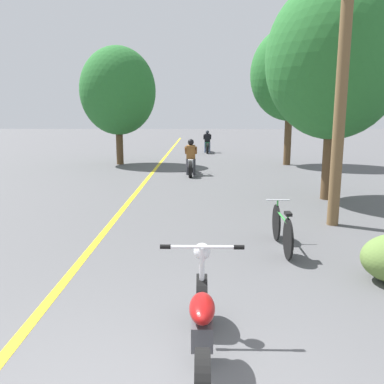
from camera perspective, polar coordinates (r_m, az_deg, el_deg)
The scene contains 9 objects.
lane_stripe_center at distance 15.78m, azimuth -5.86°, elevation 2.37°, with size 0.14×48.00×0.01m, color yellow.
utility_pole at distance 8.98m, azimuth 20.25°, elevation 13.51°, with size 1.10×0.24×5.53m.
roadside_tree_right_near at distance 11.80m, azimuth 19.40°, elevation 17.09°, with size 3.63×3.27×5.83m.
roadside_tree_right_far at distance 19.36m, azimuth 13.67°, elevation 15.75°, with size 3.59×3.23×6.14m.
roadside_tree_left at distance 19.32m, azimuth -10.37°, elevation 13.75°, with size 3.45×3.10×5.33m.
motorcycle_foreground at distance 4.04m, azimuth 1.42°, elevation -18.04°, with size 0.88×2.07×1.01m.
motorcycle_rider_lead at distance 15.80m, azimuth -0.16°, elevation 4.35°, with size 0.50×2.03×1.38m.
motorcycle_rider_far at distance 24.82m, azimuth 2.16°, elevation 6.73°, with size 0.50×2.00×1.34m.
bicycle_parked at distance 7.31m, azimuth 12.51°, elevation -5.05°, with size 0.44×1.72×0.79m.
Camera 1 is at (0.23, -2.58, 2.35)m, focal length 38.00 mm.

